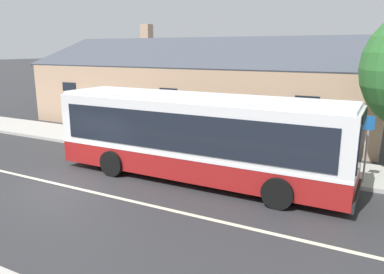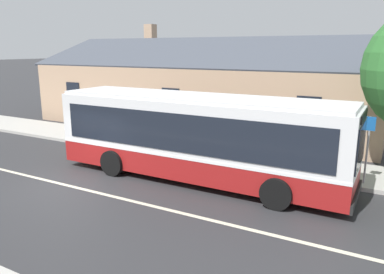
{
  "view_description": "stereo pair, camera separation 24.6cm",
  "coord_description": "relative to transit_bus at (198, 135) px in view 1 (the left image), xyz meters",
  "views": [
    {
      "loc": [
        9.92,
        -9.01,
        4.78
      ],
      "look_at": [
        3.45,
        3.12,
        1.54
      ],
      "focal_mm": 35.0,
      "sensor_mm": 36.0,
      "label": 1
    },
    {
      "loc": [
        10.14,
        -8.89,
        4.78
      ],
      "look_at": [
        3.45,
        3.12,
        1.54
      ],
      "focal_mm": 35.0,
      "sensor_mm": 36.0,
      "label": 2
    }
  ],
  "objects": [
    {
      "name": "community_building",
      "position": [
        -4.63,
        10.89,
        0.3
      ],
      "size": [
        21.75,
        10.84,
        6.56
      ],
      "color": "tan",
      "rests_on": "ground"
    },
    {
      "name": "sidewalk_far",
      "position": [
        -3.8,
        3.1,
        -1.62
      ],
      "size": [
        60.0,
        3.0,
        0.15
      ],
      "primitive_type": "cube",
      "color": "#ADAAA3",
      "rests_on": "ground"
    },
    {
      "name": "bench_down_street",
      "position": [
        -0.51,
        2.86,
        -1.11
      ],
      "size": [
        1.87,
        0.51,
        0.94
      ],
      "color": "brown",
      "rests_on": "sidewalk_far"
    },
    {
      "name": "lane_divider_stripe",
      "position": [
        -3.8,
        -2.9,
        -1.69
      ],
      "size": [
        60.0,
        0.16,
        0.01
      ],
      "primitive_type": "cube",
      "color": "beige",
      "rests_on": "ground"
    },
    {
      "name": "bike_rack",
      "position": [
        -8.08,
        2.65,
        -1.01
      ],
      "size": [
        1.16,
        0.06,
        0.78
      ],
      "color": "slate",
      "rests_on": "sidewalk_far"
    },
    {
      "name": "ground_plane",
      "position": [
        -3.8,
        -2.9,
        -1.69
      ],
      "size": [
        300.0,
        300.0,
        0.0
      ],
      "primitive_type": "plane",
      "color": "#2D2D30"
    },
    {
      "name": "transit_bus",
      "position": [
        0.0,
        0.0,
        0.0
      ],
      "size": [
        11.1,
        2.79,
        3.14
      ],
      "color": "maroon",
      "rests_on": "ground"
    },
    {
      "name": "bench_by_building",
      "position": [
        -5.17,
        2.37,
        -1.13
      ],
      "size": [
        1.57,
        0.51,
        0.94
      ],
      "color": "brown",
      "rests_on": "sidewalk_far"
    },
    {
      "name": "bus_stop_sign",
      "position": [
        5.56,
        2.09,
        -0.05
      ],
      "size": [
        0.36,
        0.07,
        2.4
      ],
      "color": "gray",
      "rests_on": "sidewalk_far"
    }
  ]
}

